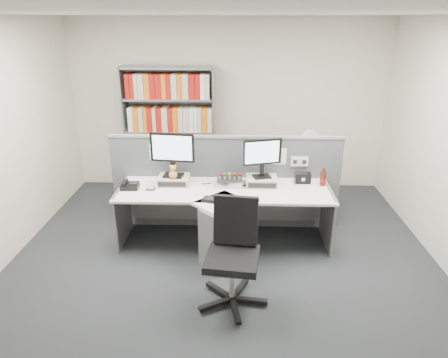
{
  "coord_description": "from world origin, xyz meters",
  "views": [
    {
      "loc": [
        0.14,
        -3.72,
        2.65
      ],
      "look_at": [
        0.0,
        0.65,
        0.92
      ],
      "focal_mm": 32.53,
      "sensor_mm": 36.0,
      "label": 1
    }
  ],
  "objects_px": {
    "keyboard": "(220,201)",
    "filing_cabinet": "(306,182)",
    "desk_calendar": "(150,186)",
    "office_chair": "(233,250)",
    "desk": "(224,217)",
    "desk_fan": "(309,141)",
    "monitor_right": "(262,155)",
    "shelving_unit": "(171,133)",
    "cola_bottle": "(323,179)",
    "speaker": "(303,178)",
    "desktop_pc": "(230,181)",
    "monitor_left": "(172,151)",
    "desk_phone": "(129,186)",
    "mouse": "(257,200)"
  },
  "relations": [
    {
      "from": "monitor_right",
      "to": "desktop_pc",
      "type": "distance_m",
      "value": 0.53
    },
    {
      "from": "monitor_left",
      "to": "desktop_pc",
      "type": "bearing_deg",
      "value": -0.4
    },
    {
      "from": "desktop_pc",
      "to": "office_chair",
      "type": "relative_size",
      "value": 0.3
    },
    {
      "from": "desktop_pc",
      "to": "speaker",
      "type": "height_order",
      "value": "speaker"
    },
    {
      "from": "keyboard",
      "to": "cola_bottle",
      "type": "distance_m",
      "value": 1.36
    },
    {
      "from": "monitor_left",
      "to": "speaker",
      "type": "xyz_separation_m",
      "value": [
        1.62,
        0.08,
        -0.36
      ]
    },
    {
      "from": "mouse",
      "to": "office_chair",
      "type": "xyz_separation_m",
      "value": [
        -0.25,
        -0.79,
        -0.18
      ]
    },
    {
      "from": "desktop_pc",
      "to": "office_chair",
      "type": "bearing_deg",
      "value": -87.22
    },
    {
      "from": "desk_calendar",
      "to": "office_chair",
      "type": "height_order",
      "value": "office_chair"
    },
    {
      "from": "keyboard",
      "to": "office_chair",
      "type": "relative_size",
      "value": 0.42
    },
    {
      "from": "desk_calendar",
      "to": "speaker",
      "type": "distance_m",
      "value": 1.9
    },
    {
      "from": "desk",
      "to": "office_chair",
      "type": "height_order",
      "value": "office_chair"
    },
    {
      "from": "desk",
      "to": "keyboard",
      "type": "relative_size",
      "value": 5.99
    },
    {
      "from": "desk",
      "to": "cola_bottle",
      "type": "distance_m",
      "value": 1.32
    },
    {
      "from": "monitor_left",
      "to": "desk_calendar",
      "type": "xyz_separation_m",
      "value": [
        -0.26,
        -0.2,
        -0.38
      ]
    },
    {
      "from": "desk_fan",
      "to": "cola_bottle",
      "type": "bearing_deg",
      "value": -89.07
    },
    {
      "from": "filing_cabinet",
      "to": "desk_fan",
      "type": "bearing_deg",
      "value": -90.0
    },
    {
      "from": "desktop_pc",
      "to": "shelving_unit",
      "type": "height_order",
      "value": "shelving_unit"
    },
    {
      "from": "monitor_left",
      "to": "speaker",
      "type": "height_order",
      "value": "monitor_left"
    },
    {
      "from": "desk_calendar",
      "to": "filing_cabinet",
      "type": "distance_m",
      "value": 2.46
    },
    {
      "from": "keyboard",
      "to": "desk_phone",
      "type": "relative_size",
      "value": 1.99
    },
    {
      "from": "monitor_right",
      "to": "office_chair",
      "type": "height_order",
      "value": "monitor_right"
    },
    {
      "from": "speaker",
      "to": "cola_bottle",
      "type": "distance_m",
      "value": 0.25
    },
    {
      "from": "cola_bottle",
      "to": "mouse",
      "type": "bearing_deg",
      "value": -148.79
    },
    {
      "from": "desk",
      "to": "desk_calendar",
      "type": "relative_size",
      "value": 20.2
    },
    {
      "from": "desk",
      "to": "cola_bottle",
      "type": "relative_size",
      "value": 10.82
    },
    {
      "from": "desk_calendar",
      "to": "cola_bottle",
      "type": "relative_size",
      "value": 0.54
    },
    {
      "from": "desk_calendar",
      "to": "office_chair",
      "type": "bearing_deg",
      "value": -46.79
    },
    {
      "from": "desk",
      "to": "monitor_right",
      "type": "bearing_deg",
      "value": 40.0
    },
    {
      "from": "desk_phone",
      "to": "shelving_unit",
      "type": "bearing_deg",
      "value": 80.87
    },
    {
      "from": "monitor_right",
      "to": "speaker",
      "type": "height_order",
      "value": "monitor_right"
    },
    {
      "from": "desk_phone",
      "to": "filing_cabinet",
      "type": "height_order",
      "value": "desk_phone"
    },
    {
      "from": "desk_phone",
      "to": "filing_cabinet",
      "type": "relative_size",
      "value": 0.31
    },
    {
      "from": "desk_calendar",
      "to": "desk_fan",
      "type": "relative_size",
      "value": 0.28
    },
    {
      "from": "monitor_left",
      "to": "cola_bottle",
      "type": "distance_m",
      "value": 1.89
    },
    {
      "from": "keyboard",
      "to": "monitor_right",
      "type": "bearing_deg",
      "value": 46.71
    },
    {
      "from": "monitor_left",
      "to": "desk",
      "type": "bearing_deg",
      "value": -30.85
    },
    {
      "from": "desktop_pc",
      "to": "filing_cabinet",
      "type": "relative_size",
      "value": 0.44
    },
    {
      "from": "monitor_right",
      "to": "shelving_unit",
      "type": "bearing_deg",
      "value": 132.81
    },
    {
      "from": "desktop_pc",
      "to": "filing_cabinet",
      "type": "xyz_separation_m",
      "value": [
        1.14,
        1.02,
        -0.41
      ]
    },
    {
      "from": "keyboard",
      "to": "desk_fan",
      "type": "height_order",
      "value": "desk_fan"
    },
    {
      "from": "monitor_left",
      "to": "keyboard",
      "type": "bearing_deg",
      "value": -40.87
    },
    {
      "from": "desk",
      "to": "desk_fan",
      "type": "distance_m",
      "value": 1.92
    },
    {
      "from": "keyboard",
      "to": "desk_calendar",
      "type": "distance_m",
      "value": 0.92
    },
    {
      "from": "keyboard",
      "to": "desk_fan",
      "type": "distance_m",
      "value": 1.99
    },
    {
      "from": "speaker",
      "to": "desk_fan",
      "type": "distance_m",
      "value": 0.98
    },
    {
      "from": "keyboard",
      "to": "filing_cabinet",
      "type": "distance_m",
      "value": 2.01
    },
    {
      "from": "speaker",
      "to": "desktop_pc",
      "type": "bearing_deg",
      "value": -174.67
    },
    {
      "from": "speaker",
      "to": "office_chair",
      "type": "bearing_deg",
      "value": -121.94
    },
    {
      "from": "office_chair",
      "to": "monitor_right",
      "type": "bearing_deg",
      "value": 75.52
    }
  ]
}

